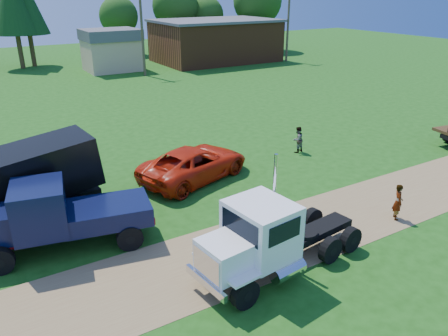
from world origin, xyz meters
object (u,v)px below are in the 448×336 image
navy_truck (58,216)px  spectator_a (398,202)px  white_semi_tractor (263,240)px  black_dump_truck (3,186)px  orange_pickup (194,163)px

navy_truck → spectator_a: navy_truck is taller
white_semi_tractor → navy_truck: (-5.48, 5.17, -0.01)m
black_dump_truck → orange_pickup: bearing=-0.8°
white_semi_tractor → orange_pickup: size_ratio=1.13×
black_dump_truck → navy_truck: black_dump_truck is taller
black_dump_truck → spectator_a: bearing=-33.1°
orange_pickup → white_semi_tractor: bearing=150.1°
navy_truck → orange_pickup: navy_truck is taller
black_dump_truck → spectator_a: (14.09, -7.52, -1.14)m
orange_pickup → black_dump_truck: bearing=76.4°
black_dump_truck → orange_pickup: black_dump_truck is taller
white_semi_tractor → spectator_a: bearing=-4.6°
orange_pickup → spectator_a: bearing=-164.5°
navy_truck → orange_pickup: 7.98m
orange_pickup → spectator_a: size_ratio=3.81×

